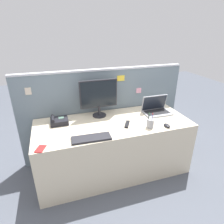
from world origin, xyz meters
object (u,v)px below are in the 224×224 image
at_px(laptop, 156,109).
at_px(pen_cup, 150,123).
at_px(desktop_monitor, 99,96).
at_px(desk_phone, 59,121).
at_px(cell_phone_red_case, 40,149).
at_px(keyboard_main, 91,138).
at_px(computer_mouse_right_hand, 167,126).
at_px(tv_remote, 127,124).

xyz_separation_m(laptop, pen_cup, (-0.28, -0.36, -0.00)).
bearing_deg(desktop_monitor, pen_cup, -45.99).
bearing_deg(desk_phone, desktop_monitor, 7.92).
bearing_deg(cell_phone_red_case, keyboard_main, 26.32).
bearing_deg(computer_mouse_right_hand, keyboard_main, -179.69).
xyz_separation_m(desk_phone, pen_cup, (1.02, -0.43, 0.02)).
bearing_deg(cell_phone_red_case, computer_mouse_right_hand, 23.96).
bearing_deg(desk_phone, laptop, -3.05).
relative_size(computer_mouse_right_hand, cell_phone_red_case, 0.80).
distance_m(cell_phone_red_case, tv_remote, 1.02).
distance_m(desk_phone, computer_mouse_right_hand, 1.31).
relative_size(desk_phone, cell_phone_red_case, 1.67).
distance_m(desk_phone, pen_cup, 1.11).
distance_m(desk_phone, tv_remote, 0.84).
xyz_separation_m(desk_phone, cell_phone_red_case, (-0.21, -0.50, -0.03)).
bearing_deg(computer_mouse_right_hand, desk_phone, 159.18).
relative_size(desktop_monitor, laptop, 1.33).
bearing_deg(desktop_monitor, keyboard_main, -112.55).
xyz_separation_m(keyboard_main, tv_remote, (0.48, 0.18, -0.00)).
bearing_deg(laptop, pen_cup, -127.71).
distance_m(computer_mouse_right_hand, tv_remote, 0.47).
height_order(desktop_monitor, keyboard_main, desktop_monitor).
height_order(desk_phone, tv_remote, desk_phone).
distance_m(desk_phone, keyboard_main, 0.56).
height_order(cell_phone_red_case, tv_remote, tv_remote).
bearing_deg(cell_phone_red_case, tv_remote, 35.04).
distance_m(desk_phone, cell_phone_red_case, 0.55).
bearing_deg(tv_remote, cell_phone_red_case, -138.68).
bearing_deg(cell_phone_red_case, desktop_monitor, 60.98).
relative_size(computer_mouse_right_hand, tv_remote, 0.59).
xyz_separation_m(desk_phone, tv_remote, (0.78, -0.29, -0.02)).
relative_size(desktop_monitor, keyboard_main, 1.16).
height_order(computer_mouse_right_hand, tv_remote, computer_mouse_right_hand).
bearing_deg(cell_phone_red_case, laptop, 39.06).
bearing_deg(laptop, cell_phone_red_case, -163.94).
bearing_deg(keyboard_main, laptop, 24.75).
distance_m(desktop_monitor, tv_remote, 0.52).
relative_size(desktop_monitor, computer_mouse_right_hand, 4.88).
bearing_deg(laptop, keyboard_main, -157.91).
bearing_deg(keyboard_main, tv_remote, 23.37).
xyz_separation_m(desktop_monitor, pen_cup, (0.49, -0.51, -0.22)).
bearing_deg(desk_phone, tv_remote, -20.41).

